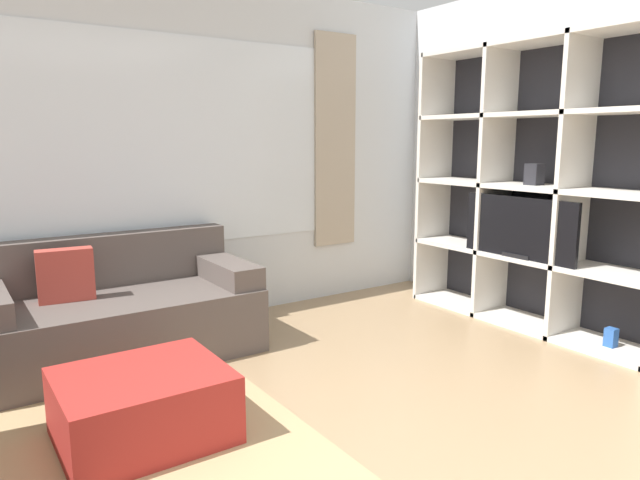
{
  "coord_description": "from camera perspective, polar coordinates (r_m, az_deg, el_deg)",
  "views": [
    {
      "loc": [
        -1.49,
        -1.19,
        1.47
      ],
      "look_at": [
        0.49,
        1.71,
        0.85
      ],
      "focal_mm": 32.0,
      "sensor_mm": 36.0,
      "label": 1
    }
  ],
  "objects": [
    {
      "name": "shelving_unit",
      "position": [
        4.77,
        20.71,
        4.81
      ],
      "size": [
        0.44,
        2.12,
        2.21
      ],
      "color": "#232328",
      "rests_on": "ground_plane"
    },
    {
      "name": "wall_right",
      "position": [
        4.94,
        22.24,
        7.9
      ],
      "size": [
        0.07,
        4.32,
        2.7
      ],
      "primitive_type": "cube",
      "color": "silver",
      "rests_on": "ground_plane"
    },
    {
      "name": "wall_back",
      "position": [
        4.58,
        -15.44,
        8.25
      ],
      "size": [
        6.37,
        0.11,
        2.7
      ],
      "color": "silver",
      "rests_on": "ground_plane"
    },
    {
      "name": "ottoman",
      "position": [
        3.05,
        -17.27,
        -15.59
      ],
      "size": [
        0.79,
        0.67,
        0.35
      ],
      "color": "#A82823",
      "rests_on": "ground_plane"
    },
    {
      "name": "couch_main",
      "position": [
        4.13,
        -19.6,
        -7.01
      ],
      "size": [
        1.79,
        0.88,
        0.81
      ],
      "color": "#564C47",
      "rests_on": "ground_plane"
    },
    {
      "name": "area_rug",
      "position": [
        3.17,
        -24.57,
        -18.5
      ],
      "size": [
        2.22,
        2.16,
        0.01
      ],
      "primitive_type": "cube",
      "color": "tan",
      "rests_on": "ground_plane"
    }
  ]
}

